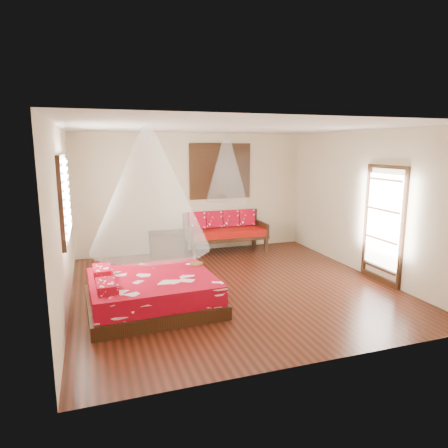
{
  "coord_description": "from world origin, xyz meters",
  "views": [
    {
      "loc": [
        -2.33,
        -6.45,
        2.48
      ],
      "look_at": [
        -0.14,
        0.05,
        1.15
      ],
      "focal_mm": 32.0,
      "sensor_mm": 36.0,
      "label": 1
    }
  ],
  "objects": [
    {
      "name": "shutter_panel",
      "position": [
        0.66,
        2.72,
        1.9
      ],
      "size": [
        1.52,
        0.06,
        1.32
      ],
      "color": "black",
      "rests_on": "wall_back"
    },
    {
      "name": "room",
      "position": [
        0.0,
        0.0,
        1.4
      ],
      "size": [
        5.54,
        5.54,
        2.84
      ],
      "color": "black",
      "rests_on": "ground"
    },
    {
      "name": "window_left",
      "position": [
        -2.71,
        0.2,
        1.7
      ],
      "size": [
        0.1,
        1.74,
        1.34
      ],
      "color": "black",
      "rests_on": "wall_left"
    },
    {
      "name": "glazed_door",
      "position": [
        2.72,
        -0.6,
        1.07
      ],
      "size": [
        0.08,
        1.02,
        2.16
      ],
      "color": "black",
      "rests_on": "floor"
    },
    {
      "name": "daybed",
      "position": [
        0.66,
        2.39,
        0.52
      ],
      "size": [
        1.89,
        0.84,
        0.97
      ],
      "color": "black",
      "rests_on": "floor"
    },
    {
      "name": "mosquito_net_main",
      "position": [
        -1.5,
        -0.49,
        1.85
      ],
      "size": [
        1.81,
        1.81,
        1.8
      ],
      "primitive_type": "cone",
      "color": "white",
      "rests_on": "ceiling"
    },
    {
      "name": "wine_tray",
      "position": [
        -0.69,
        -0.08,
        0.55
      ],
      "size": [
        0.22,
        0.22,
        0.18
      ],
      "rotation": [
        0.0,
        0.0,
        0.11
      ],
      "color": "brown",
      "rests_on": "bed"
    },
    {
      "name": "mosquito_net_daybed",
      "position": [
        0.66,
        2.25,
        2.0
      ],
      "size": [
        0.95,
        0.95,
        1.5
      ],
      "primitive_type": "cone",
      "color": "white",
      "rests_on": "ceiling"
    },
    {
      "name": "bed",
      "position": [
        -1.52,
        -0.49,
        0.25
      ],
      "size": [
        2.03,
        1.86,
        0.63
      ],
      "rotation": [
        0.0,
        0.0,
        0.04
      ],
      "color": "black",
      "rests_on": "floor"
    },
    {
      "name": "storage_chest",
      "position": [
        -0.74,
        2.45,
        0.28
      ],
      "size": [
        0.85,
        0.65,
        0.55
      ],
      "rotation": [
        0.0,
        0.0,
        -0.1
      ],
      "color": "black",
      "rests_on": "floor"
    }
  ]
}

